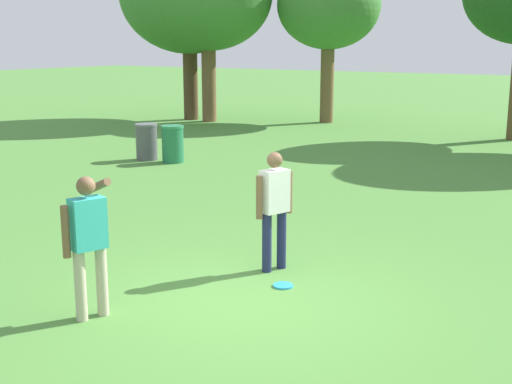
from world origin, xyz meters
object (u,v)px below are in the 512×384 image
Objects in this scene: person_thrower at (88,236)px; person_catcher at (274,203)px; trash_can_beside_table at (173,144)px; trash_can_further_along at (147,142)px; tree_far_right at (329,6)px; frisbee at (283,286)px.

person_thrower and person_catcher have the same top height.
trash_can_beside_table is (-5.69, 8.39, -0.48)m from person_thrower.
tree_far_right is (0.18, 10.21, 3.90)m from trash_can_further_along.
trash_can_further_along is at bearing 128.09° from person_thrower.
trash_can_beside_table is at bearing 137.81° from frisbee.
trash_can_further_along reaches higher than frisbee.
tree_far_right is at bearing 114.35° from person_catcher.
person_thrower is at bearing -71.12° from tree_far_right.
frisbee is (0.44, -0.50, -0.93)m from person_catcher.
tree_far_right is (-7.24, 16.00, 3.44)m from person_catcher.
person_thrower reaches higher than trash_can_further_along.
person_thrower is 10.57m from trash_can_further_along.
person_catcher is 1.14m from frisbee.
person_catcher is at bearing -37.97° from trash_can_further_along.
person_thrower is at bearing -123.59° from frisbee.
frisbee is 18.72m from tree_far_right.
trash_can_further_along is (-7.86, 6.29, 0.47)m from frisbee.
person_thrower is 0.27× the size of tree_far_right.
trash_can_beside_table is at bearing 124.13° from person_thrower.
tree_far_right is at bearing 114.95° from frisbee.
person_catcher is 17.90m from tree_far_right.
frisbee is (1.34, 2.02, -0.95)m from person_thrower.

